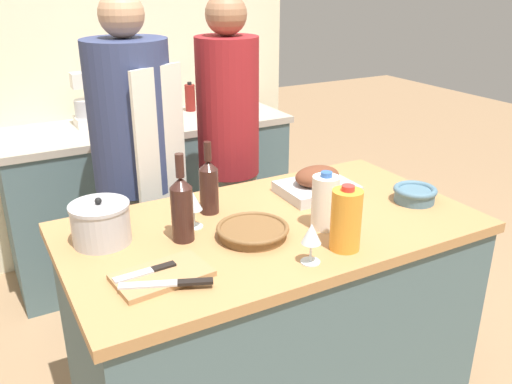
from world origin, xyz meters
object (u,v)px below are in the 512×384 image
at_px(cutting_board, 162,275).
at_px(juice_jug, 346,220).
at_px(milk_jug, 325,202).
at_px(condiment_bottle_short, 190,98).
at_px(condiment_bottle_tall, 225,97).
at_px(knife_paring, 147,271).
at_px(person_cook_guest, 229,147).
at_px(wine_bottle_dark, 209,185).
at_px(stand_mixer, 90,104).
at_px(wicker_basket, 253,231).
at_px(mixing_bowl, 415,194).
at_px(person_cook_aproned, 135,163).
at_px(wine_glass_left, 193,203).
at_px(wine_bottle_green, 182,207).
at_px(wine_glass_right, 311,235).
at_px(stock_pot, 101,223).
at_px(knife_chef, 170,283).
at_px(roasting_pan, 317,184).

bearing_deg(cutting_board, juice_jug, -10.88).
relative_size(milk_jug, condiment_bottle_short, 1.17).
xyz_separation_m(cutting_board, condiment_bottle_tall, (1.03, 1.66, 0.13)).
distance_m(knife_paring, condiment_bottle_tall, 1.95).
bearing_deg(person_cook_guest, condiment_bottle_tall, 74.46).
height_order(wine_bottle_dark, stand_mixer, stand_mixer).
bearing_deg(wicker_basket, stand_mixer, 95.91).
distance_m(mixing_bowl, person_cook_aproned, 1.27).
bearing_deg(wicker_basket, knife_paring, -168.67).
relative_size(wine_glass_left, stand_mixer, 0.45).
bearing_deg(milk_jug, wicker_basket, 167.62).
bearing_deg(cutting_board, wine_bottle_dark, 48.62).
relative_size(wicker_basket, cutting_board, 0.85).
height_order(wine_bottle_green, wine_glass_right, wine_bottle_green).
relative_size(juice_jug, condiment_bottle_short, 1.24).
height_order(knife_paring, stand_mixer, stand_mixer).
height_order(knife_paring, person_cook_guest, person_cook_guest).
relative_size(wine_bottle_green, knife_paring, 1.59).
bearing_deg(condiment_bottle_short, milk_jug, -96.70).
relative_size(stock_pot, wine_glass_right, 1.48).
bearing_deg(stand_mixer, wine_bottle_dark, -84.77).
relative_size(cutting_board, condiment_bottle_tall, 1.41).
bearing_deg(condiment_bottle_tall, knife_paring, -123.09).
height_order(wine_glass_left, wine_glass_right, same).
distance_m(knife_chef, stand_mixer, 1.85).
xyz_separation_m(knife_chef, person_cook_guest, (0.70, 1.02, 0.03)).
xyz_separation_m(roasting_pan, knife_chef, (-0.81, -0.40, -0.03)).
height_order(wicker_basket, cutting_board, wicker_basket).
bearing_deg(person_cook_aproned, roasting_pan, -73.87).
bearing_deg(wine_glass_right, roasting_pan, 53.16).
relative_size(wine_bottle_dark, knife_paring, 1.44).
xyz_separation_m(wine_bottle_dark, person_cook_guest, (0.37, 0.57, -0.06)).
bearing_deg(knife_paring, stand_mixer, 81.98).
height_order(juice_jug, stand_mixer, stand_mixer).
bearing_deg(cutting_board, wicker_basket, 15.99).
xyz_separation_m(juice_jug, condiment_bottle_short, (0.24, 1.93, 0.02)).
xyz_separation_m(cutting_board, knife_chef, (-0.00, -0.07, 0.01)).
distance_m(milk_jug, person_cook_aproned, 1.01).
bearing_deg(wine_bottle_green, knife_chef, -119.16).
distance_m(wine_glass_left, stand_mixer, 1.47).
distance_m(wine_glass_right, stand_mixer, 1.91).
distance_m(roasting_pan, condiment_bottle_tall, 1.35).
relative_size(roasting_pan, knife_paring, 1.57).
xyz_separation_m(milk_jug, knife_paring, (-0.68, -0.02, -0.08)).
distance_m(wine_glass_right, knife_paring, 0.52).
bearing_deg(condiment_bottle_tall, wine_glass_left, -120.17).
height_order(stock_pot, stand_mixer, stand_mixer).
xyz_separation_m(wine_glass_left, condiment_bottle_short, (0.62, 1.53, 0.03)).
xyz_separation_m(wine_bottle_dark, condiment_bottle_short, (0.52, 1.43, 0.01)).
bearing_deg(wine_bottle_dark, stand_mixer, 95.23).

